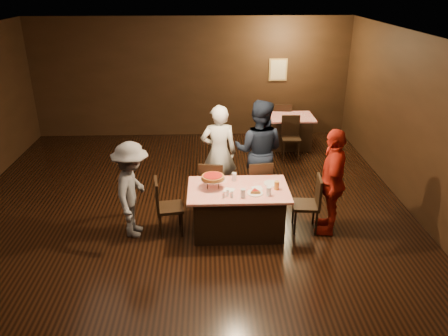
{
  "coord_description": "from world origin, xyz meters",
  "views": [
    {
      "loc": [
        0.42,
        -6.04,
        3.85
      ],
      "look_at": [
        0.66,
        0.44,
        1.0
      ],
      "focal_mm": 35.0,
      "sensor_mm": 36.0,
      "label": 1
    }
  ],
  "objects": [
    {
      "name": "pizza_stand",
      "position": [
        0.48,
        0.19,
        0.95
      ],
      "size": [
        0.38,
        0.38,
        0.22
      ],
      "color": "black",
      "rests_on": "main_table"
    },
    {
      "name": "chair_back_near",
      "position": [
        2.31,
        3.32,
        0.47
      ],
      "size": [
        0.44,
        0.44,
        0.95
      ],
      "primitive_type": "cube",
      "rotation": [
        0.0,
        0.0,
        -0.04
      ],
      "color": "black",
      "rests_on": "ground"
    },
    {
      "name": "diner_navy_hoodie",
      "position": [
        1.33,
        1.3,
        0.95
      ],
      "size": [
        1.09,
        0.96,
        1.9
      ],
      "primitive_type": "imported",
      "rotation": [
        0.0,
        0.0,
        2.85
      ],
      "color": "black",
      "rests_on": "ground"
    },
    {
      "name": "diner_red_shirt",
      "position": [
        2.36,
        0.11,
        0.88
      ],
      "size": [
        0.7,
        1.11,
        1.76
      ],
      "primitive_type": "imported",
      "rotation": [
        0.0,
        0.0,
        -1.85
      ],
      "color": "#A21D0F",
      "rests_on": "ground"
    },
    {
      "name": "plate_empty",
      "position": [
        1.43,
        0.29,
        0.78
      ],
      "size": [
        0.25,
        0.25,
        0.01
      ],
      "primitive_type": "cylinder",
      "color": "white",
      "rests_on": "main_table"
    },
    {
      "name": "room",
      "position": [
        0.0,
        0.01,
        2.14
      ],
      "size": [
        10.0,
        10.04,
        3.02
      ],
      "color": "black",
      "rests_on": "ground"
    },
    {
      "name": "main_table",
      "position": [
        0.88,
        0.14,
        0.39
      ],
      "size": [
        1.6,
        1.0,
        0.77
      ],
      "primitive_type": "cube",
      "color": "red",
      "rests_on": "ground"
    },
    {
      "name": "diner_white_jacket",
      "position": [
        0.6,
        1.37,
        0.9
      ],
      "size": [
        0.67,
        0.45,
        1.8
      ],
      "primitive_type": "imported",
      "rotation": [
        0.0,
        0.0,
        3.17
      ],
      "color": "silver",
      "rests_on": "ground"
    },
    {
      "name": "napkin_center",
      "position": [
        1.18,
        0.14,
        0.77
      ],
      "size": [
        0.19,
        0.19,
        0.01
      ],
      "primitive_type": "cube",
      "rotation": [
        0.0,
        0.0,
        0.21
      ],
      "color": "white",
      "rests_on": "main_table"
    },
    {
      "name": "napkin_left",
      "position": [
        0.73,
        0.09,
        0.77
      ],
      "size": [
        0.21,
        0.21,
        0.01
      ],
      "primitive_type": "cube",
      "rotation": [
        0.0,
        0.0,
        -0.35
      ],
      "color": "white",
      "rests_on": "main_table"
    },
    {
      "name": "diner_grey_knit",
      "position": [
        -0.78,
        0.12,
        0.79
      ],
      "size": [
        0.66,
        1.06,
        1.58
      ],
      "primitive_type": "imported",
      "rotation": [
        0.0,
        0.0,
        1.5
      ],
      "color": "#5F5E63",
      "rests_on": "ground"
    },
    {
      "name": "glass_front_left",
      "position": [
        0.93,
        -0.16,
        0.84
      ],
      "size": [
        0.08,
        0.08,
        0.14
      ],
      "primitive_type": "cylinder",
      "color": "silver",
      "rests_on": "main_table"
    },
    {
      "name": "chair_far_left",
      "position": [
        0.48,
        0.89,
        0.47
      ],
      "size": [
        0.49,
        0.49,
        0.95
      ],
      "primitive_type": "cube",
      "rotation": [
        0.0,
        0.0,
        2.96
      ],
      "color": "black",
      "rests_on": "ground"
    },
    {
      "name": "glass_amber",
      "position": [
        1.48,
        0.09,
        0.84
      ],
      "size": [
        0.08,
        0.08,
        0.14
      ],
      "primitive_type": "cylinder",
      "color": "#BF7F26",
      "rests_on": "main_table"
    },
    {
      "name": "chair_end_left",
      "position": [
        -0.22,
        0.14,
        0.47
      ],
      "size": [
        0.48,
        0.48,
        0.95
      ],
      "primitive_type": "cube",
      "rotation": [
        0.0,
        0.0,
        1.73
      ],
      "color": "black",
      "rests_on": "ground"
    },
    {
      "name": "chair_back_far",
      "position": [
        2.31,
        4.62,
        0.47
      ],
      "size": [
        0.46,
        0.46,
        0.95
      ],
      "primitive_type": "cube",
      "rotation": [
        0.0,
        0.0,
        3.03
      ],
      "color": "black",
      "rests_on": "ground"
    },
    {
      "name": "condiments",
      "position": [
        0.7,
        -0.14,
        0.82
      ],
      "size": [
        0.17,
        0.1,
        0.09
      ],
      "color": "silver",
      "rests_on": "main_table"
    },
    {
      "name": "chair_end_right",
      "position": [
        1.98,
        0.14,
        0.47
      ],
      "size": [
        0.46,
        0.46,
        0.95
      ],
      "primitive_type": "cube",
      "rotation": [
        0.0,
        0.0,
        -1.66
      ],
      "color": "black",
      "rests_on": "ground"
    },
    {
      "name": "glass_back",
      "position": [
        0.83,
        0.44,
        0.84
      ],
      "size": [
        0.08,
        0.08,
        0.14
      ],
      "primitive_type": "cylinder",
      "color": "silver",
      "rests_on": "main_table"
    },
    {
      "name": "chair_far_right",
      "position": [
        1.28,
        0.89,
        0.47
      ],
      "size": [
        0.47,
        0.47,
        0.95
      ],
      "primitive_type": "cube",
      "rotation": [
        0.0,
        0.0,
        3.28
      ],
      "color": "black",
      "rests_on": "ground"
    },
    {
      "name": "back_table",
      "position": [
        2.31,
        4.02,
        0.39
      ],
      "size": [
        1.3,
        0.9,
        0.77
      ],
      "primitive_type": "cube",
      "color": "#A80B17",
      "rests_on": "ground"
    },
    {
      "name": "glass_front_right",
      "position": [
        1.33,
        -0.11,
        0.84
      ],
      "size": [
        0.08,
        0.08,
        0.14
      ],
      "primitive_type": "cylinder",
      "color": "silver",
      "rests_on": "main_table"
    },
    {
      "name": "plate_with_slice",
      "position": [
        1.13,
        -0.04,
        0.8
      ],
      "size": [
        0.25,
        0.25,
        0.06
      ],
      "color": "white",
      "rests_on": "main_table"
    }
  ]
}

